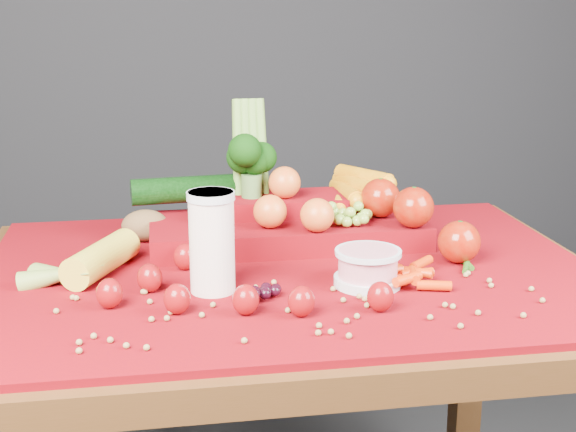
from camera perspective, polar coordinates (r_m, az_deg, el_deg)
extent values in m
cube|color=#3D240E|center=(1.41, 0.13, -5.12)|extent=(1.10, 0.80, 0.05)
cube|color=#3D240E|center=(1.87, -16.76, -13.08)|extent=(0.06, 0.06, 0.70)
cube|color=#3D240E|center=(1.98, 12.58, -11.12)|extent=(0.06, 0.06, 0.70)
cube|color=#670307|center=(1.40, 0.13, -3.93)|extent=(1.05, 0.75, 0.01)
cylinder|color=silver|center=(1.27, -5.43, -1.86)|extent=(0.07, 0.07, 0.16)
cylinder|color=silver|center=(1.25, -5.52, 1.45)|extent=(0.08, 0.08, 0.01)
cylinder|color=silver|center=(1.32, 5.67, -4.60)|extent=(0.11, 0.11, 0.02)
cylinder|color=pink|center=(1.31, 5.70, -3.36)|extent=(0.10, 0.10, 0.05)
cylinder|color=silver|center=(1.30, 5.73, -2.59)|extent=(0.11, 0.11, 0.01)
ellipsoid|color=maroon|center=(1.30, -9.80, -4.36)|extent=(0.04, 0.04, 0.05)
cone|color=#0D4C12|center=(1.29, -9.85, -3.43)|extent=(0.03, 0.03, 0.01)
ellipsoid|color=maroon|center=(1.24, -12.58, -5.39)|extent=(0.04, 0.04, 0.05)
cone|color=#0D4C12|center=(1.24, -12.64, -4.43)|extent=(0.03, 0.03, 0.01)
ellipsoid|color=maroon|center=(1.20, -7.89, -5.86)|extent=(0.04, 0.04, 0.05)
cone|color=#0D4C12|center=(1.20, -7.93, -4.87)|extent=(0.03, 0.03, 0.01)
ellipsoid|color=maroon|center=(1.19, -3.03, -5.97)|extent=(0.04, 0.04, 0.05)
cone|color=#0D4C12|center=(1.18, -3.04, -4.96)|extent=(0.03, 0.03, 0.01)
ellipsoid|color=maroon|center=(1.18, 0.96, -6.09)|extent=(0.04, 0.04, 0.05)
cone|color=#0D4C12|center=(1.18, 0.96, -5.08)|extent=(0.03, 0.03, 0.01)
ellipsoid|color=maroon|center=(1.21, 6.59, -5.71)|extent=(0.04, 0.04, 0.05)
cone|color=#0D4C12|center=(1.20, 6.62, -4.72)|extent=(0.03, 0.03, 0.01)
ellipsoid|color=maroon|center=(1.39, -7.33, -2.89)|extent=(0.04, 0.04, 0.05)
cone|color=#0D4C12|center=(1.39, -7.36, -2.01)|extent=(0.03, 0.03, 0.01)
cylinder|color=yellow|center=(1.39, -13.12, -2.95)|extent=(0.13, 0.19, 0.06)
ellipsoid|color=brown|center=(1.57, -10.13, -0.67)|extent=(0.09, 0.07, 0.06)
cube|color=#670307|center=(1.54, -0.06, -1.07)|extent=(0.52, 0.22, 0.04)
cube|color=#670307|center=(1.57, -1.08, 0.81)|extent=(0.28, 0.12, 0.03)
sphere|color=#880900|center=(1.49, 8.91, 0.61)|extent=(0.08, 0.08, 0.08)
sphere|color=#880900|center=(1.45, 12.08, -1.81)|extent=(0.08, 0.08, 0.08)
sphere|color=#880900|center=(1.55, 6.58, 1.29)|extent=(0.08, 0.08, 0.08)
sphere|color=#DF451A|center=(1.47, -1.28, 0.32)|extent=(0.06, 0.06, 0.06)
sphere|color=#DF451A|center=(1.44, 2.09, 0.05)|extent=(0.06, 0.06, 0.06)
sphere|color=#DF451A|center=(1.54, -0.24, 2.40)|extent=(0.06, 0.06, 0.06)
cylinder|color=orange|center=(1.61, 3.47, 1.16)|extent=(0.06, 0.15, 0.04)
cylinder|color=orange|center=(1.61, 4.17, 1.70)|extent=(0.04, 0.15, 0.04)
cylinder|color=orange|center=(1.61, 4.87, 2.24)|extent=(0.07, 0.15, 0.04)
cylinder|color=orange|center=(1.62, 5.40, 2.78)|extent=(0.10, 0.15, 0.04)
cylinder|color=#3F662D|center=(1.55, -2.60, 2.17)|extent=(0.04, 0.04, 0.04)
cylinder|color=olive|center=(1.58, -3.58, 4.32)|extent=(0.03, 0.06, 0.22)
cylinder|color=olive|center=(1.58, -3.01, 4.34)|extent=(0.02, 0.06, 0.22)
cylinder|color=olive|center=(1.58, -2.43, 4.36)|extent=(0.02, 0.06, 0.22)
cylinder|color=olive|center=(1.59, -1.86, 4.38)|extent=(0.03, 0.06, 0.22)
cylinder|color=black|center=(1.59, -6.30, 1.95)|extent=(0.27, 0.08, 0.05)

